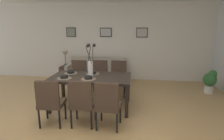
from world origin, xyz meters
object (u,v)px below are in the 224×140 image
object	(u,v)px
centerpiece_vase	(90,64)
dining_chair_far_left	(82,101)
dining_chair_near_left	(50,101)
side_table	(66,74)
table_lamp	(65,55)
framed_picture_left	(71,32)
dining_chair_near_right	(78,75)
bowl_far_right	(93,72)
bowl_far_left	(88,77)
framed_picture_right	(142,33)
dining_table	(91,79)
bowl_near_right	(71,72)
potted_plant	(210,80)
dining_chair_mid_left	(108,103)
dining_chair_mid_right	(118,76)
dining_chair_far_right	(99,76)
framed_picture_center	(106,32)
sofa	(97,74)

from	to	relation	value
centerpiece_vase	dining_chair_far_left	bearing A→B (deg)	-88.15
dining_chair_near_left	side_table	world-z (taller)	dining_chair_near_left
table_lamp	framed_picture_left	size ratio (longest dim) A/B	1.58
dining_chair_near_right	bowl_far_right	xyz separation A→B (m)	(0.56, -0.66, 0.27)
side_table	dining_chair_near_right	bearing A→B (deg)	-55.49
bowl_far_left	framed_picture_right	xyz separation A→B (m)	(1.20, 2.62, 0.84)
dining_table	framed_picture_right	xyz separation A→B (m)	(1.20, 2.40, 0.95)
dining_chair_near_left	bowl_far_right	distance (m)	1.32
dining_chair_far_left	bowl_near_right	xyz separation A→B (m)	(-0.57, 1.10, 0.27)
framed_picture_left	potted_plant	size ratio (longest dim) A/B	0.48
dining_chair_mid_left	dining_chair_near_left	bearing A→B (deg)	-179.50
dining_chair_mid_right	dining_chair_near_left	bearing A→B (deg)	-121.09
dining_table	dining_chair_far_right	size ratio (longest dim) A/B	1.96
dining_chair_mid_left	bowl_far_left	world-z (taller)	dining_chair_mid_left
dining_chair_far_left	dining_chair_near_right	bearing A→B (deg)	108.57
bowl_near_right	side_table	world-z (taller)	bowl_near_right
side_table	framed_picture_center	distance (m)	1.93
dining_chair_mid_right	dining_chair_far_left	bearing A→B (deg)	-106.28
framed_picture_left	framed_picture_right	size ratio (longest dim) A/B	0.87
dining_chair_far_left	bowl_near_right	bearing A→B (deg)	117.31
framed_picture_center	centerpiece_vase	bearing A→B (deg)	-89.98
dining_chair_far_right	framed_picture_center	distance (m)	1.84
dining_table	framed_picture_center	bearing A→B (deg)	90.00
centerpiece_vase	potted_plant	xyz separation A→B (m)	(3.07, 1.27, -0.65)
side_table	dining_chair_far_left	bearing A→B (deg)	-64.89
framed_picture_right	potted_plant	size ratio (longest dim) A/B	0.56
dining_chair_mid_right	framed_picture_left	world-z (taller)	framed_picture_left
dining_chair_far_right	framed_picture_left	world-z (taller)	framed_picture_left
bowl_far_right	sofa	bearing A→B (deg)	97.78
bowl_near_right	table_lamp	world-z (taller)	table_lamp
side_table	framed_picture_right	xyz separation A→B (m)	(2.50, 0.45, 1.36)
framed_picture_left	dining_chair_near_right	bearing A→B (deg)	-67.03
dining_table	framed_picture_right	world-z (taller)	framed_picture_right
sofa	centerpiece_vase	bearing A→B (deg)	-83.09
dining_chair_far_left	dining_chair_mid_left	distance (m)	0.49
dining_chair_near_left	dining_chair_near_right	distance (m)	1.81
dining_chair_mid_right	potted_plant	xyz separation A→B (m)	(2.52, 0.36, -0.14)
dining_table	bowl_far_left	world-z (taller)	bowl_far_left
dining_chair_near_right	sofa	xyz separation A→B (m)	(0.33, 1.04, -0.23)
dining_chair_mid_right	sofa	size ratio (longest dim) A/B	0.49
table_lamp	potted_plant	size ratio (longest dim) A/B	0.76
bowl_far_right	potted_plant	xyz separation A→B (m)	(3.08, 1.05, -0.41)
dining_chair_mid_right	side_table	bearing A→B (deg)	150.85
dining_chair_mid_left	framed_picture_right	xyz separation A→B (m)	(0.69, 3.32, 1.11)
dining_chair_near_right	dining_chair_near_left	bearing A→B (deg)	-90.04
framed_picture_center	bowl_far_right	bearing A→B (deg)	-90.00
bowl_near_right	potted_plant	size ratio (longest dim) A/B	0.25
dining_chair_near_left	dining_chair_mid_right	bearing A→B (deg)	58.91
side_table	bowl_far_left	bearing A→B (deg)	-59.19
dining_chair_far_left	dining_chair_mid_right	bearing A→B (deg)	73.72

